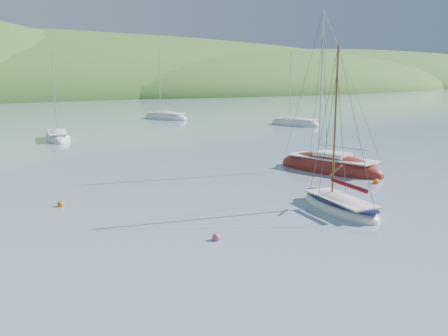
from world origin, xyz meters
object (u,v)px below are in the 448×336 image
daysailer_white (340,206)px  distant_sloop_a (58,138)px  distant_sloop_b (165,118)px  distant_sloop_d (295,124)px  sloop_red (330,168)px

daysailer_white → distant_sloop_a: 38.92m
distant_sloop_b → distant_sloop_d: distant_sloop_b is taller
sloop_red → distant_sloop_a: size_ratio=1.21×
daysailer_white → distant_sloop_b: distant_sloop_b is taller
sloop_red → distant_sloop_a: (-14.74, 29.32, -0.05)m
sloop_red → distant_sloop_b: bearing=66.4°
distant_sloop_d → distant_sloop_b: bearing=102.7°
daysailer_white → distant_sloop_d: 45.12m
daysailer_white → distant_sloop_d: distant_sloop_d is taller
daysailer_white → sloop_red: bearing=58.6°
daysailer_white → distant_sloop_d: size_ratio=0.87×
distant_sloop_a → daysailer_white: bearing=-70.0°
sloop_red → distant_sloop_a: 32.81m
sloop_red → distant_sloop_a: sloop_red is taller
sloop_red → distant_sloop_d: (18.47, 28.27, -0.05)m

